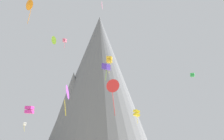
% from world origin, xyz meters
% --- Properties ---
extents(rock_massif, '(67.94, 67.45, 64.97)m').
position_xyz_m(rock_massif, '(-8.49, 107.20, 28.53)').
color(rock_massif, slate).
rests_on(rock_massif, ground_plane).
extents(kite_orange_high, '(2.04, 1.68, 5.12)m').
position_xyz_m(kite_orange_high, '(-15.98, 23.36, 29.36)').
color(kite_orange_high, orange).
extents(kite_rainbow_high, '(1.07, 1.04, 2.69)m').
position_xyz_m(kite_rainbow_high, '(-12.32, 44.15, 29.68)').
color(kite_rainbow_high, '#E5668C').
extents(kite_pink_high, '(0.50, 2.17, 2.15)m').
position_xyz_m(kite_pink_high, '(-2.61, 40.90, 38.10)').
color(kite_pink_high, pink).
extents(kite_yellow_low, '(1.79, 1.75, 3.46)m').
position_xyz_m(kite_yellow_low, '(6.13, 45.45, 11.01)').
color(kite_yellow_low, yellow).
extents(kite_white_low, '(1.05, 1.07, 2.57)m').
position_xyz_m(kite_white_low, '(-25.03, 57.61, 9.22)').
color(kite_white_low, white).
extents(kite_gold_mid, '(1.62, 1.58, 4.45)m').
position_xyz_m(kite_gold_mid, '(-0.67, 45.30, 24.83)').
color(kite_gold_mid, gold).
extents(kite_lime_high, '(2.21, 2.36, 2.23)m').
position_xyz_m(kite_lime_high, '(-15.63, 46.98, 30.82)').
color(kite_lime_high, '#8CD133').
extents(kite_red_low, '(2.24, 1.07, 6.01)m').
position_xyz_m(kite_red_low, '(0.20, 18.99, 12.54)').
color(kite_red_low, red).
extents(kite_violet_low, '(0.69, 2.39, 4.97)m').
position_xyz_m(kite_violet_low, '(-7.21, 18.12, 11.36)').
color(kite_violet_low, purple).
extents(kite_green_mid, '(1.55, 1.57, 1.23)m').
position_xyz_m(kite_green_mid, '(24.47, 59.01, 24.01)').
color(kite_green_mid, green).
extents(kite_indigo_mid, '(1.77, 1.75, 3.28)m').
position_xyz_m(kite_indigo_mid, '(-1.08, 24.72, 17.36)').
color(kite_indigo_mid, '#5138B2').
extents(kite_magenta_low, '(1.43, 1.42, 1.21)m').
position_xyz_m(kite_magenta_low, '(-13.74, 20.71, 8.88)').
color(kite_magenta_low, '#D1339E').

